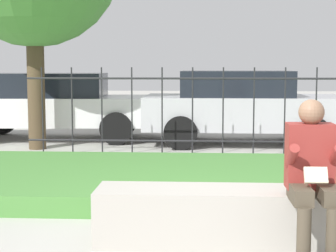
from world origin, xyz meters
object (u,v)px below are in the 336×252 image
(person_seated_reader, at_px, (312,171))
(car_parked_left, at_px, (52,104))
(stone_bench, at_px, (223,219))
(car_parked_center, at_px, (242,105))

(person_seated_reader, xyz_separation_m, car_parked_left, (-4.04, 7.18, 0.04))
(stone_bench, relative_size, person_seated_reader, 1.73)
(stone_bench, distance_m, car_parked_center, 6.46)
(car_parked_left, bearing_deg, stone_bench, -66.86)
(stone_bench, bearing_deg, car_parked_center, 84.51)
(person_seated_reader, bearing_deg, car_parked_left, 119.39)
(stone_bench, height_order, car_parked_center, car_parked_center)
(stone_bench, bearing_deg, car_parked_left, 115.98)
(person_seated_reader, height_order, car_parked_center, car_parked_center)
(stone_bench, height_order, person_seated_reader, person_seated_reader)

